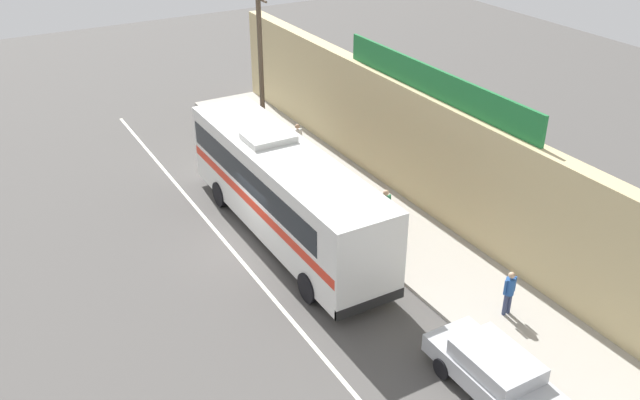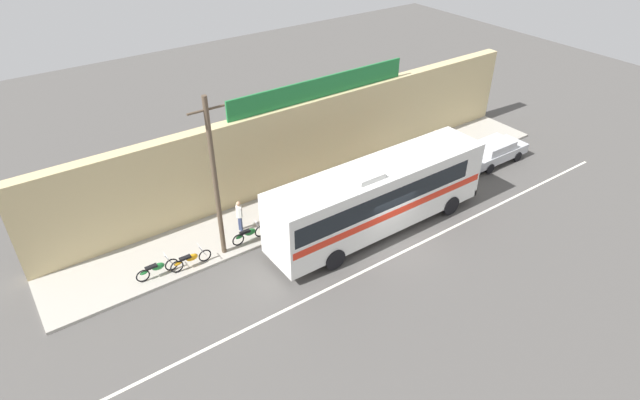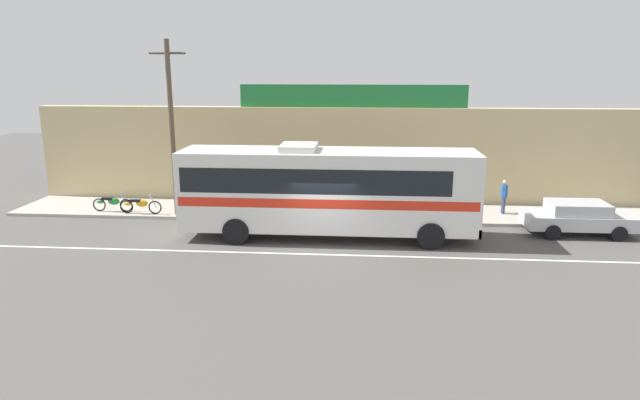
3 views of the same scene
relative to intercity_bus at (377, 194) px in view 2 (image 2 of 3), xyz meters
The scene contains 14 objects.
ground_plane 2.48m from the intercity_bus, 90.38° to the right, with size 70.00×70.00×0.00m, color #4F4C49.
sidewalk_slab 4.32m from the intercity_bus, 90.14° to the left, with size 30.00×3.60×0.14m, color #A8A399.
storefront_facade 5.99m from the intercity_bus, 90.09° to the left, with size 30.00×0.70×4.80m, color tan.
storefront_billboard 6.88m from the intercity_bus, 81.62° to the left, with size 11.10×0.12×1.10m, color #1E7538.
road_center_stripe 2.99m from the intercity_bus, 90.24° to the right, with size 30.00×0.14×0.01m, color silver.
intercity_bus is the anchor object (origin of this frame).
parked_car 10.46m from the intercity_bus, ahead, with size 4.40×1.83×1.37m.
utility_pole 7.80m from the intercity_bus, 160.07° to the left, with size 1.60×0.22×7.77m.
motorcycle_purple 9.22m from the intercity_bus, 164.33° to the left, with size 1.97×0.56×0.94m.
motorcycle_red 6.44m from the intercity_bus, 155.39° to the left, with size 1.82×0.56×0.94m.
motorcycle_green 10.68m from the intercity_bus, 165.05° to the left, with size 1.92×0.56×0.94m.
pedestrian_far_left 8.87m from the intercity_bus, 25.72° to the left, with size 0.30×0.48×1.57m.
pedestrian_far_right 3.95m from the intercity_bus, 63.65° to the left, with size 0.30×0.48×1.69m.
pedestrian_near_shop 6.75m from the intercity_bus, 147.42° to the left, with size 0.30×0.48×1.70m.
Camera 2 is at (-14.38, -14.27, 15.71)m, focal length 29.37 mm.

